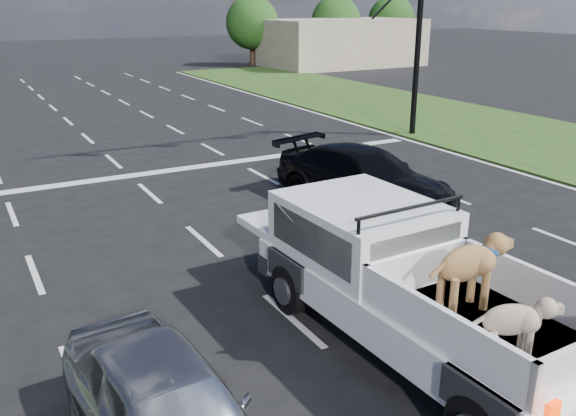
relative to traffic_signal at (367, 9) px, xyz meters
name	(u,v)px	position (x,y,z in m)	size (l,w,h in m)	color
ground	(377,296)	(-7.20, -10.50, -4.73)	(160.00, 160.00, 0.00)	black
road_markings	(229,198)	(-7.20, -3.94, -4.72)	(17.75, 60.00, 0.01)	silver
grass_shoulder_right	(568,147)	(5.80, -4.50, -4.70)	(8.00, 60.00, 0.06)	#234716
traffic_signal	(367,9)	(0.00, 0.00, 0.00)	(9.11, 0.31, 7.00)	black
building_right	(342,43)	(14.80, 23.50, -2.93)	(12.00, 7.00, 3.60)	#B8A88D
tree_far_d	(252,23)	(8.80, 27.50, -1.44)	(4.20, 4.20, 5.40)	#332114
tree_far_e	(336,21)	(16.80, 27.50, -1.44)	(4.20, 4.20, 5.40)	#332114
tree_far_f	(391,20)	(22.80, 27.50, -1.44)	(4.20, 4.20, 5.40)	#332114
pickup_truck	(406,281)	(-7.79, -11.92, -3.69)	(2.43, 6.05, 2.24)	black
silver_sedan	(167,415)	(-11.80, -12.71, -4.05)	(1.60, 3.98, 1.36)	#A2A4A8
black_coupe	(364,178)	(-4.42, -6.19, -3.98)	(2.09, 5.14, 1.49)	black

